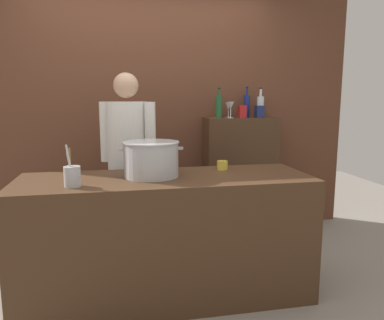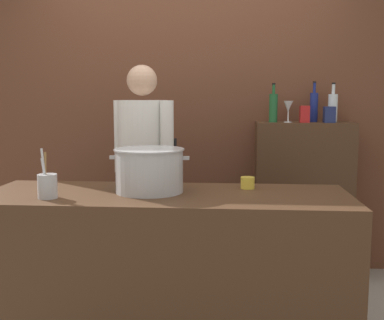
{
  "view_description": "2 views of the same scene",
  "coord_description": "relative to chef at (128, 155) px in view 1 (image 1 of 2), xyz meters",
  "views": [
    {
      "loc": [
        -0.33,
        -2.58,
        1.46
      ],
      "look_at": [
        0.26,
        0.37,
        0.95
      ],
      "focal_mm": 35.1,
      "sensor_mm": 36.0,
      "label": 1
    },
    {
      "loc": [
        0.35,
        -2.58,
        1.43
      ],
      "look_at": [
        0.12,
        0.41,
        1.04
      ],
      "focal_mm": 43.92,
      "sensor_mm": 36.0,
      "label": 2
    }
  ],
  "objects": [
    {
      "name": "wine_bottle_green",
      "position": [
        0.94,
        0.49,
        0.4
      ],
      "size": [
        0.07,
        0.07,
        0.3
      ],
      "color": "#1E592D",
      "rests_on": "bar_cabinet"
    },
    {
      "name": "wine_bottle_cobalt",
      "position": [
        1.27,
        0.58,
        0.4
      ],
      "size": [
        0.06,
        0.06,
        0.32
      ],
      "color": "navy",
      "rests_on": "bar_cabinet"
    },
    {
      "name": "spice_tin_navy",
      "position": [
        1.36,
        0.45,
        0.34
      ],
      "size": [
        0.08,
        0.08,
        0.12
      ],
      "primitive_type": "cube",
      "color": "navy",
      "rests_on": "bar_cabinet"
    },
    {
      "name": "ground_plane",
      "position": [
        0.24,
        -0.65,
        -0.96
      ],
      "size": [
        8.0,
        8.0,
        0.0
      ],
      "primitive_type": "plane",
      "color": "gray"
    },
    {
      "name": "prep_counter",
      "position": [
        0.24,
        -0.65,
        -0.51
      ],
      "size": [
        2.07,
        0.7,
        0.9
      ],
      "primitive_type": "cube",
      "color": "#472D1C",
      "rests_on": "ground_plane"
    },
    {
      "name": "stockpot_large",
      "position": [
        0.14,
        -0.61,
        0.06
      ],
      "size": [
        0.46,
        0.4,
        0.25
      ],
      "color": "#B7BABF",
      "rests_on": "prep_counter"
    },
    {
      "name": "bar_cabinet",
      "position": [
        1.19,
        0.54,
        -0.34
      ],
      "size": [
        0.76,
        0.32,
        1.25
      ],
      "primitive_type": "cube",
      "color": "#472D1C",
      "rests_on": "ground_plane"
    },
    {
      "name": "chef",
      "position": [
        0.0,
        0.0,
        0.0
      ],
      "size": [
        0.46,
        0.41,
        1.66
      ],
      "rotation": [
        0.0,
        0.0,
        2.58
      ],
      "color": "black",
      "rests_on": "ground_plane"
    },
    {
      "name": "wine_glass_wide",
      "position": [
        1.07,
        0.58,
        0.39
      ],
      "size": [
        0.07,
        0.07,
        0.16
      ],
      "color": "silver",
      "rests_on": "bar_cabinet"
    },
    {
      "name": "utensil_crock",
      "position": [
        -0.37,
        -0.82,
        0.0
      ],
      "size": [
        0.1,
        0.1,
        0.27
      ],
      "color": "#B7BABF",
      "rests_on": "prep_counter"
    },
    {
      "name": "wine_bottle_clear",
      "position": [
        1.41,
        0.55,
        0.4
      ],
      "size": [
        0.07,
        0.07,
        0.31
      ],
      "color": "silver",
      "rests_on": "bar_cabinet"
    },
    {
      "name": "brick_back_panel",
      "position": [
        0.24,
        0.75,
        0.54
      ],
      "size": [
        4.4,
        0.1,
        3.0
      ],
      "primitive_type": "cube",
      "color": "brown",
      "rests_on": "ground_plane"
    },
    {
      "name": "butter_jar",
      "position": [
        0.71,
        -0.47,
        -0.03
      ],
      "size": [
        0.08,
        0.08,
        0.07
      ],
      "primitive_type": "cylinder",
      "color": "yellow",
      "rests_on": "prep_counter"
    },
    {
      "name": "wine_glass_short",
      "position": [
        1.05,
        0.45,
        0.4
      ],
      "size": [
        0.07,
        0.07,
        0.17
      ],
      "color": "silver",
      "rests_on": "bar_cabinet"
    },
    {
      "name": "spice_tin_red",
      "position": [
        1.18,
        0.46,
        0.35
      ],
      "size": [
        0.07,
        0.07,
        0.13
      ],
      "primitive_type": "cube",
      "color": "red",
      "rests_on": "bar_cabinet"
    }
  ]
}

